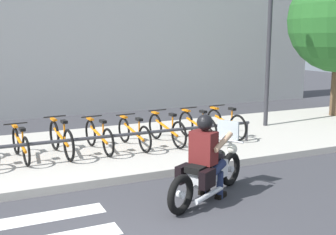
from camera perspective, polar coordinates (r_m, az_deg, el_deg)
sidewalk at (r=9.58m, az=-17.08°, el=-5.13°), size 24.00×4.40×0.15m
crosswalk_stripe_4 at (r=6.62m, az=-20.82°, el=-13.18°), size 2.80×0.40×0.01m
motorcycle at (r=6.98m, az=5.47°, el=-7.30°), size 1.96×1.16×1.20m
rider at (r=6.82m, az=5.15°, el=-4.56°), size 0.77×0.72×1.43m
bicycle_1 at (r=9.10m, az=-19.23°, el=-3.43°), size 0.48×1.58×0.72m
bicycle_2 at (r=9.20m, az=-14.19°, el=-2.80°), size 0.48×1.70×0.80m
bicycle_3 at (r=9.38m, az=-9.30°, el=-2.50°), size 0.48×1.65×0.74m
bicycle_4 at (r=9.62m, az=-4.62°, el=-2.10°), size 0.48×1.67×0.72m
bicycle_5 at (r=9.92m, az=-0.21°, el=-1.59°), size 0.48×1.73×0.76m
bicycle_6 at (r=10.28m, az=3.92°, el=-1.17°), size 0.48×1.62×0.77m
bicycle_7 at (r=10.69m, az=7.76°, el=-0.77°), size 0.48×1.59×0.78m
bike_rack at (r=8.96m, az=-5.84°, el=-2.46°), size 6.30×0.07×0.49m
street_lamp at (r=12.15m, az=13.45°, el=10.41°), size 0.28×0.28×4.31m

